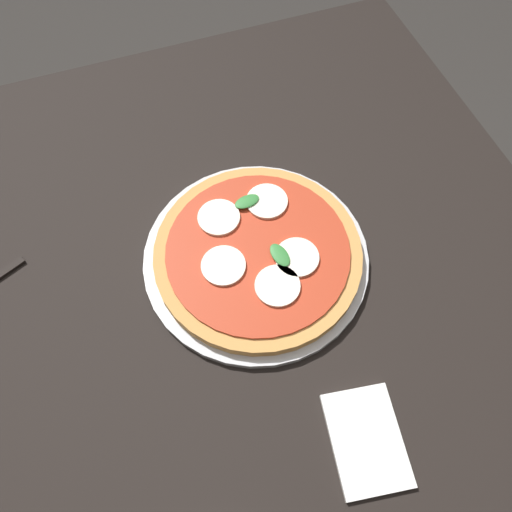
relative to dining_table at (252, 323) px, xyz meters
The scene contains 5 objects.
ground_plane 0.66m from the dining_table, ahead, with size 6.00×6.00×0.00m, color #2D2B28.
dining_table is the anchor object (origin of this frame).
serving_tray 0.13m from the dining_table, 155.00° to the left, with size 0.34×0.34×0.01m, color silver.
pizza 0.15m from the dining_table, 152.57° to the left, with size 0.31×0.31×0.03m.
napkin 0.27m from the dining_table, 16.63° to the left, with size 0.13×0.09×0.01m, color white.
Camera 1 is at (0.27, -0.09, 1.43)m, focal length 33.98 mm.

